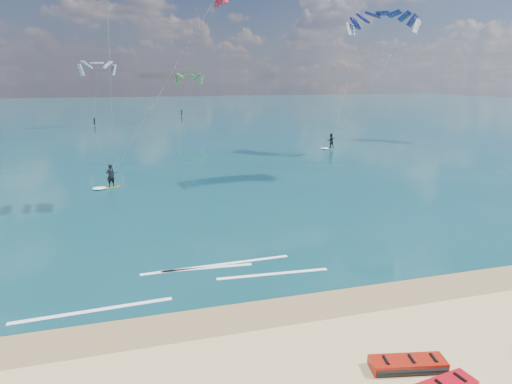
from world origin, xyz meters
TOP-DOWN VIEW (x-y plane):
  - ground at (0.00, 40.00)m, footprint 320.00×320.00m
  - wet_sand_strip at (0.00, 3.00)m, footprint 320.00×2.40m
  - sea at (0.00, 104.00)m, footprint 320.00×200.00m
  - packed_kite_mid at (5.95, -1.77)m, footprint 2.81×1.64m
  - kitesurfer_main at (-1.41, 22.35)m, footprint 11.81×10.36m
  - kitesurfer_far at (25.69, 38.95)m, footprint 10.69×8.18m
  - shoreline_foam at (0.62, 6.82)m, footprint 13.89×3.65m
  - distant_kites at (-16.07, 88.72)m, footprint 65.65×25.08m

SIDE VIEW (x-z plane):
  - ground at x=0.00m, z-range 0.00..0.00m
  - packed_kite_mid at x=5.95m, z-range -0.20..0.20m
  - wet_sand_strip at x=0.00m, z-range 0.00..0.01m
  - sea at x=0.00m, z-range 0.00..0.04m
  - shoreline_foam at x=0.62m, z-range 0.04..0.05m
  - distant_kites at x=-16.07m, z-range -0.64..11.98m
  - kitesurfer_main at x=-1.41m, z-range 0.15..18.13m
  - kitesurfer_far at x=25.69m, z-range 0.41..18.31m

